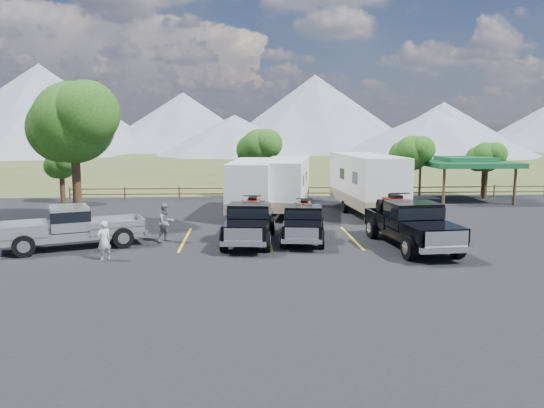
{
  "coord_description": "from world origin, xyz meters",
  "views": [
    {
      "loc": [
        -3.17,
        -20.91,
        5.28
      ],
      "look_at": [
        -1.81,
        4.79,
        1.6
      ],
      "focal_mm": 35.0,
      "sensor_mm": 36.0,
      "label": 1
    }
  ],
  "objects_px": {
    "pavilion": "(465,163)",
    "person_a": "(104,241)",
    "rig_left": "(250,221)",
    "rig_center": "(303,221)",
    "trailer_left": "(253,187)",
    "trailer_center": "(285,185)",
    "tree_big_nw": "(73,123)",
    "trailer_right": "(366,183)",
    "rig_right": "(410,222)",
    "pickup_silver": "(74,226)",
    "person_b": "(166,223)"
  },
  "relations": [
    {
      "from": "trailer_left",
      "to": "pickup_silver",
      "type": "height_order",
      "value": "trailer_left"
    },
    {
      "from": "rig_left",
      "to": "person_b",
      "type": "bearing_deg",
      "value": -176.41
    },
    {
      "from": "trailer_left",
      "to": "pickup_silver",
      "type": "distance_m",
      "value": 11.94
    },
    {
      "from": "tree_big_nw",
      "to": "trailer_left",
      "type": "distance_m",
      "value": 10.85
    },
    {
      "from": "trailer_left",
      "to": "trailer_right",
      "type": "height_order",
      "value": "trailer_right"
    },
    {
      "from": "trailer_left",
      "to": "person_b",
      "type": "height_order",
      "value": "trailer_left"
    },
    {
      "from": "person_a",
      "to": "rig_left",
      "type": "bearing_deg",
      "value": 168.38
    },
    {
      "from": "tree_big_nw",
      "to": "rig_left",
      "type": "height_order",
      "value": "tree_big_nw"
    },
    {
      "from": "tree_big_nw",
      "to": "rig_right",
      "type": "xyz_separation_m",
      "value": [
        16.76,
        -7.08,
        -4.47
      ]
    },
    {
      "from": "trailer_right",
      "to": "person_a",
      "type": "xyz_separation_m",
      "value": [
        -13.17,
        -11.19,
        -1.1
      ]
    },
    {
      "from": "rig_right",
      "to": "trailer_left",
      "type": "height_order",
      "value": "trailer_left"
    },
    {
      "from": "pavilion",
      "to": "trailer_left",
      "type": "bearing_deg",
      "value": -159.82
    },
    {
      "from": "rig_left",
      "to": "trailer_left",
      "type": "bearing_deg",
      "value": 93.77
    },
    {
      "from": "tree_big_nw",
      "to": "trailer_left",
      "type": "height_order",
      "value": "tree_big_nw"
    },
    {
      "from": "tree_big_nw",
      "to": "pavilion",
      "type": "relative_size",
      "value": 1.26
    },
    {
      "from": "person_a",
      "to": "person_b",
      "type": "bearing_deg",
      "value": -160.66
    },
    {
      "from": "pickup_silver",
      "to": "person_b",
      "type": "bearing_deg",
      "value": 83.21
    },
    {
      "from": "rig_right",
      "to": "person_b",
      "type": "distance_m",
      "value": 11.15
    },
    {
      "from": "person_a",
      "to": "tree_big_nw",
      "type": "bearing_deg",
      "value": -107.77
    },
    {
      "from": "trailer_left",
      "to": "person_b",
      "type": "distance_m",
      "value": 8.81
    },
    {
      "from": "pavilion",
      "to": "pickup_silver",
      "type": "bearing_deg",
      "value": -148.51
    },
    {
      "from": "rig_right",
      "to": "person_a",
      "type": "relative_size",
      "value": 4.38
    },
    {
      "from": "trailer_right",
      "to": "rig_right",
      "type": "bearing_deg",
      "value": -95.06
    },
    {
      "from": "pavilion",
      "to": "pickup_silver",
      "type": "height_order",
      "value": "pavilion"
    },
    {
      "from": "tree_big_nw",
      "to": "rig_center",
      "type": "xyz_separation_m",
      "value": [
        12.17,
        -5.35,
        -4.67
      ]
    },
    {
      "from": "trailer_left",
      "to": "pavilion",
      "type": "bearing_deg",
      "value": 26.99
    },
    {
      "from": "pavilion",
      "to": "rig_center",
      "type": "distance_m",
      "value": 18.97
    },
    {
      "from": "rig_left",
      "to": "trailer_left",
      "type": "xyz_separation_m",
      "value": [
        0.28,
        7.87,
        0.75
      ]
    },
    {
      "from": "rig_right",
      "to": "trailer_right",
      "type": "height_order",
      "value": "trailer_right"
    },
    {
      "from": "trailer_right",
      "to": "person_b",
      "type": "height_order",
      "value": "trailer_right"
    },
    {
      "from": "pickup_silver",
      "to": "person_a",
      "type": "xyz_separation_m",
      "value": [
        1.93,
        -2.35,
        -0.17
      ]
    },
    {
      "from": "tree_big_nw",
      "to": "trailer_right",
      "type": "xyz_separation_m",
      "value": [
        16.93,
        2.29,
        -3.66
      ]
    },
    {
      "from": "pickup_silver",
      "to": "person_a",
      "type": "relative_size",
      "value": 4.09
    },
    {
      "from": "tree_big_nw",
      "to": "trailer_left",
      "type": "bearing_deg",
      "value": 12.66
    },
    {
      "from": "rig_center",
      "to": "trailer_left",
      "type": "relative_size",
      "value": 0.6
    },
    {
      "from": "rig_left",
      "to": "rig_center",
      "type": "relative_size",
      "value": 1.1
    },
    {
      "from": "pavilion",
      "to": "rig_left",
      "type": "xyz_separation_m",
      "value": [
        -15.92,
        -13.62,
        -1.77
      ]
    },
    {
      "from": "tree_big_nw",
      "to": "rig_right",
      "type": "relative_size",
      "value": 1.13
    },
    {
      "from": "trailer_center",
      "to": "person_a",
      "type": "xyz_separation_m",
      "value": [
        -8.17,
        -11.6,
        -0.96
      ]
    },
    {
      "from": "rig_right",
      "to": "pickup_silver",
      "type": "xyz_separation_m",
      "value": [
        -14.92,
        0.54,
        -0.12
      ]
    },
    {
      "from": "person_b",
      "to": "trailer_left",
      "type": "bearing_deg",
      "value": 15.13
    },
    {
      "from": "rig_right",
      "to": "pickup_silver",
      "type": "height_order",
      "value": "rig_right"
    },
    {
      "from": "rig_center",
      "to": "trailer_center",
      "type": "bearing_deg",
      "value": 99.54
    },
    {
      "from": "rig_right",
      "to": "trailer_center",
      "type": "xyz_separation_m",
      "value": [
        -4.83,
        9.79,
        0.66
      ]
    },
    {
      "from": "pavilion",
      "to": "person_a",
      "type": "relative_size",
      "value": 3.9
    },
    {
      "from": "trailer_left",
      "to": "trailer_center",
      "type": "xyz_separation_m",
      "value": [
        2.03,
        0.48,
        0.03
      ]
    },
    {
      "from": "pavilion",
      "to": "rig_right",
      "type": "height_order",
      "value": "pavilion"
    },
    {
      "from": "tree_big_nw",
      "to": "person_a",
      "type": "bearing_deg",
      "value": -67.06
    },
    {
      "from": "rig_center",
      "to": "person_a",
      "type": "bearing_deg",
      "value": -149.19
    },
    {
      "from": "rig_center",
      "to": "person_a",
      "type": "relative_size",
      "value": 3.58
    }
  ]
}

